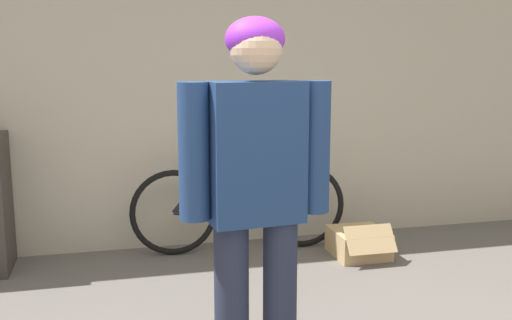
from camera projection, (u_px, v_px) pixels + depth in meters
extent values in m
cube|color=#B7AD99|center=(178.00, 78.00, 4.50)|extent=(8.00, 0.06, 2.60)
cube|color=white|center=(250.00, 197.00, 4.76)|extent=(0.08, 0.01, 0.12)
cylinder|color=#23283D|center=(232.00, 312.00, 2.54)|extent=(0.15, 0.15, 0.78)
cylinder|color=#23283D|center=(280.00, 307.00, 2.60)|extent=(0.15, 0.15, 0.78)
cube|color=navy|center=(256.00, 153.00, 2.45)|extent=(0.40, 0.22, 0.58)
cylinder|color=navy|center=(194.00, 152.00, 2.39)|extent=(0.13, 0.13, 0.56)
cylinder|color=navy|center=(315.00, 147.00, 2.51)|extent=(0.13, 0.13, 0.56)
sphere|color=#DBB28E|center=(256.00, 48.00, 2.38)|extent=(0.21, 0.21, 0.21)
ellipsoid|color=purple|center=(255.00, 39.00, 2.39)|extent=(0.24, 0.22, 0.18)
torus|color=black|center=(174.00, 213.00, 4.41)|extent=(0.65, 0.08, 0.64)
torus|color=black|center=(304.00, 206.00, 4.60)|extent=(0.65, 0.08, 0.64)
cylinder|color=black|center=(199.00, 215.00, 4.45)|extent=(0.38, 0.05, 0.08)
cylinder|color=black|center=(192.00, 189.00, 4.41)|extent=(0.31, 0.05, 0.36)
cylinder|color=black|center=(218.00, 192.00, 4.45)|extent=(0.13, 0.04, 0.40)
cylinder|color=black|center=(257.00, 191.00, 4.50)|extent=(0.52, 0.07, 0.40)
cylinder|color=black|center=(250.00, 166.00, 4.46)|extent=(0.60, 0.06, 0.05)
cylinder|color=black|center=(296.00, 186.00, 4.56)|extent=(0.15, 0.04, 0.33)
cylinder|color=black|center=(292.00, 162.00, 4.52)|extent=(0.07, 0.04, 0.08)
cylinder|color=black|center=(294.00, 158.00, 4.52)|extent=(0.05, 0.46, 0.02)
ellipsoid|color=black|center=(211.00, 164.00, 4.40)|extent=(0.22, 0.09, 0.05)
cube|color=tan|center=(358.00, 243.00, 4.43)|extent=(0.38, 0.40, 0.19)
cube|color=tan|center=(370.00, 239.00, 4.22)|extent=(0.36, 0.14, 0.18)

